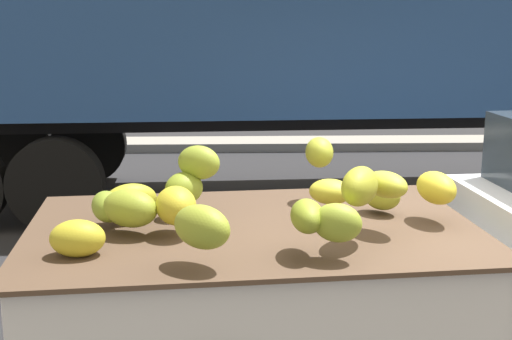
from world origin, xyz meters
TOP-DOWN VIEW (x-y plane):
  - curb_strip at (0.00, 7.88)m, footprint 80.00×0.80m
  - semi_trailer at (-0.11, 4.50)m, footprint 12.12×3.19m

SIDE VIEW (x-z plane):
  - curb_strip at x=0.00m, z-range 0.00..0.16m
  - semi_trailer at x=-0.11m, z-range 0.57..4.52m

